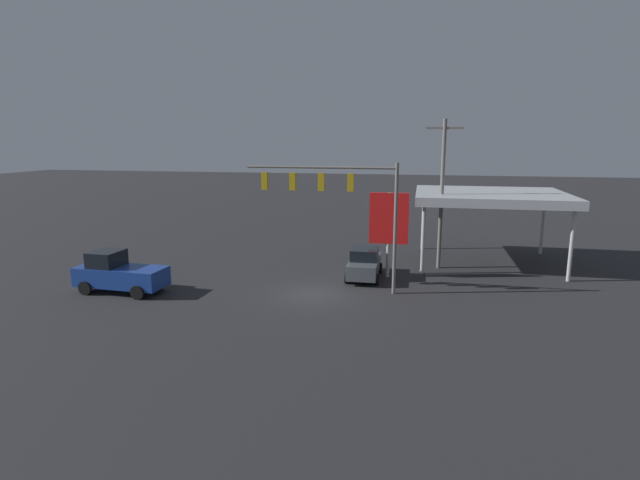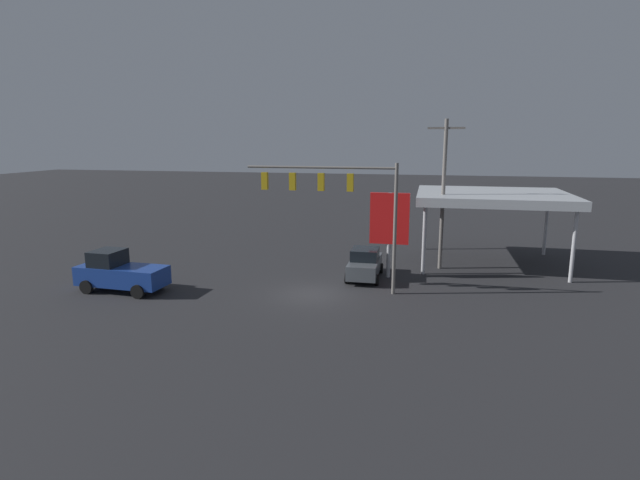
% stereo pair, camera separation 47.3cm
% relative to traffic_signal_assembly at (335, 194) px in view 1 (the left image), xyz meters
% --- Properties ---
extents(ground_plane, '(200.00, 200.00, 0.00)m').
position_rel_traffic_signal_assembly_xyz_m(ground_plane, '(1.07, 1.13, -5.70)').
color(ground_plane, '#262628').
extents(traffic_signal_assembly, '(8.72, 0.43, 7.46)m').
position_rel_traffic_signal_assembly_xyz_m(traffic_signal_assembly, '(0.00, 0.00, 0.00)').
color(traffic_signal_assembly, slate).
rests_on(traffic_signal_assembly, ground).
extents(utility_pole, '(2.40, 0.26, 10.04)m').
position_rel_traffic_signal_assembly_xyz_m(utility_pole, '(-6.13, -6.49, -0.39)').
color(utility_pole, slate).
rests_on(utility_pole, ground).
extents(gas_station_canopy, '(10.19, 8.98, 5.10)m').
position_rel_traffic_signal_assembly_xyz_m(gas_station_canopy, '(-9.52, -8.59, -0.94)').
color(gas_station_canopy, '#B2B7BC').
rests_on(gas_station_canopy, ground).
extents(price_sign, '(2.46, 0.27, 5.45)m').
position_rel_traffic_signal_assembly_xyz_m(price_sign, '(-2.85, -3.46, -2.03)').
color(price_sign, '#B7B7BC').
rests_on(price_sign, ground).
extents(sedan_far, '(2.09, 4.41, 1.93)m').
position_rel_traffic_signal_assembly_xyz_m(sedan_far, '(-1.41, -2.92, -4.75)').
color(sedan_far, '#474C51').
rests_on(sedan_far, ground).
extents(pickup_parked, '(5.29, 2.46, 2.40)m').
position_rel_traffic_signal_assembly_xyz_m(pickup_parked, '(12.21, 2.88, -4.59)').
color(pickup_parked, navy).
rests_on(pickup_parked, ground).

